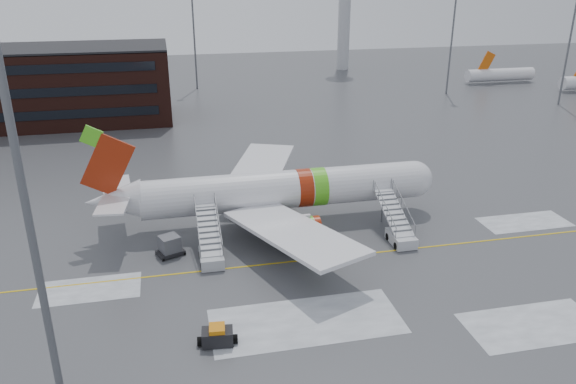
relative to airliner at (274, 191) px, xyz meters
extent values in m
plane|color=#494C4F|center=(4.91, -7.49, -3.42)|extent=(260.00, 260.00, 0.00)
cylinder|color=silver|center=(0.95, 0.00, 0.08)|extent=(28.00, 3.80, 3.80)
sphere|color=silver|center=(14.95, 0.00, 0.08)|extent=(3.80, 3.80, 3.80)
cube|color=black|center=(16.00, 0.00, 0.58)|extent=(1.09, 1.60, 0.97)
cone|color=silver|center=(-15.45, 0.00, 0.33)|extent=(5.20, 3.72, 3.72)
cube|color=#96230B|center=(-15.55, 0.00, 3.88)|extent=(5.27, 0.30, 6.09)
cube|color=#56CB20|center=(-16.65, 0.00, 6.68)|extent=(2.16, 0.26, 2.16)
cube|color=silver|center=(-15.25, 2.60, 0.98)|extent=(3.07, 4.85, 0.18)
cube|color=silver|center=(-15.25, -2.60, 0.98)|extent=(3.07, 4.85, 0.18)
cube|color=silver|center=(-0.05, 8.50, -0.52)|extent=(10.72, 15.97, 1.13)
cube|color=silver|center=(-0.05, -8.50, -0.52)|extent=(10.72, 15.97, 1.13)
cylinder|color=silver|center=(1.45, 5.20, -1.87)|extent=(3.40, 2.10, 2.10)
cylinder|color=silver|center=(1.45, -5.20, -1.87)|extent=(3.40, 2.10, 2.10)
cylinder|color=#595B60|center=(12.95, 0.00, -2.52)|extent=(0.20, 0.20, 1.80)
cylinder|color=black|center=(12.95, 0.00, -2.97)|extent=(0.90, 0.56, 0.90)
cylinder|color=black|center=(0.45, 2.40, -2.97)|extent=(0.90, 0.56, 0.90)
cylinder|color=black|center=(0.45, -2.40, -2.97)|extent=(0.90, 0.56, 0.90)
cube|color=silver|center=(10.66, -7.30, -2.87)|extent=(2.00, 3.20, 1.00)
cube|color=silver|center=(10.66, -5.20, -1.19)|extent=(1.90, 5.87, 2.52)
cube|color=silver|center=(10.66, -1.90, -0.02)|extent=(1.90, 1.40, 0.15)
cylinder|color=#595B60|center=(10.66, -2.30, -1.72)|extent=(0.16, 0.16, 3.40)
cylinder|color=black|center=(9.76, -8.30, -3.07)|extent=(0.25, 0.70, 0.70)
cylinder|color=black|center=(11.56, -6.30, -3.07)|extent=(0.25, 0.70, 0.70)
cube|color=#ACAFB4|center=(-7.07, -7.30, -2.87)|extent=(2.00, 3.20, 1.00)
cube|color=#ACAFB4|center=(-7.07, -5.20, -1.19)|extent=(1.90, 5.87, 2.52)
cube|color=#ACAFB4|center=(-7.07, -1.90, -0.02)|extent=(1.90, 1.40, 0.15)
cylinder|color=#595B60|center=(-7.07, -2.30, -1.72)|extent=(0.16, 0.16, 3.40)
cylinder|color=black|center=(-7.97, -8.30, -3.07)|extent=(0.25, 0.70, 0.70)
cylinder|color=black|center=(-6.17, -6.30, -3.07)|extent=(0.25, 0.70, 0.70)
cube|color=black|center=(1.07, -6.69, -2.95)|extent=(3.32, 2.61, 0.73)
cube|color=silver|center=(0.59, -6.48, -2.21)|extent=(1.93, 1.93, 0.94)
cube|color=black|center=(0.59, -6.48, -1.85)|extent=(1.70, 1.75, 0.16)
cylinder|color=black|center=(-0.19, -6.94, -3.05)|extent=(0.58, 0.80, 0.73)
cylinder|color=black|center=(1.74, -7.78, -3.05)|extent=(0.58, 0.80, 0.73)
cylinder|color=black|center=(0.40, -5.60, -3.05)|extent=(0.58, 0.80, 0.73)
cylinder|color=black|center=(2.32, -6.43, -3.05)|extent=(0.58, 0.80, 0.73)
cube|color=black|center=(-10.55, -4.90, -3.16)|extent=(2.72, 2.39, 0.36)
cube|color=#55565C|center=(-10.55, -4.90, -2.34)|extent=(2.11, 2.06, 1.54)
cylinder|color=black|center=(-11.58, -5.62, -3.26)|extent=(0.29, 0.36, 0.31)
cylinder|color=black|center=(-9.52, -4.18, -3.26)|extent=(0.29, 0.36, 0.31)
cube|color=black|center=(-7.69, -18.78, -2.83)|extent=(2.25, 1.49, 1.06)
cube|color=orange|center=(-7.69, -18.78, -2.19)|extent=(1.18, 1.27, 0.43)
cylinder|color=black|center=(-8.55, -18.78, -3.10)|extent=(1.12, 0.74, 0.64)
cylinder|color=black|center=(-6.84, -18.78, -3.10)|extent=(1.12, 0.74, 0.64)
cylinder|color=#595B60|center=(-17.32, -22.29, 7.12)|extent=(0.44, 0.44, 21.07)
cylinder|color=#B2B5BA|center=(34.91, 87.51, 10.58)|extent=(3.00, 3.00, 28.00)
cylinder|color=#595B60|center=(46.91, 54.51, 6.18)|extent=(0.36, 0.36, 19.20)
cylinder|color=#595B60|center=(-3.09, 70.51, 6.18)|extent=(0.36, 0.36, 19.20)
cylinder|color=#595B60|center=(62.91, 40.51, 6.18)|extent=(0.36, 0.36, 19.20)
camera|label=1|loc=(-9.84, -51.06, 20.67)|focal=35.00mm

